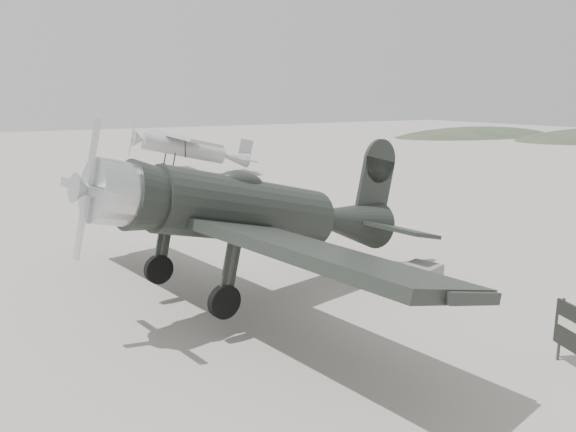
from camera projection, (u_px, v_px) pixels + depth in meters
name	position (u px, v px, depth m)	size (l,w,h in m)	color
ground	(371.00, 272.00, 17.25)	(160.00, 160.00, 0.00)	gray
hill_northeast	(477.00, 136.00, 75.69)	(32.00, 16.00, 5.20)	#353E2D
lowwing_monoplane	(258.00, 213.00, 14.53)	(9.94, 13.83, 4.44)	black
highwing_monoplane	(189.00, 145.00, 37.40)	(8.31, 11.70, 3.32)	#97999C
equipment_block	(416.00, 279.00, 15.47)	(1.44, 0.90, 0.72)	slate
sign_board	(572.00, 329.00, 11.08)	(0.34, 0.90, 1.34)	#333333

